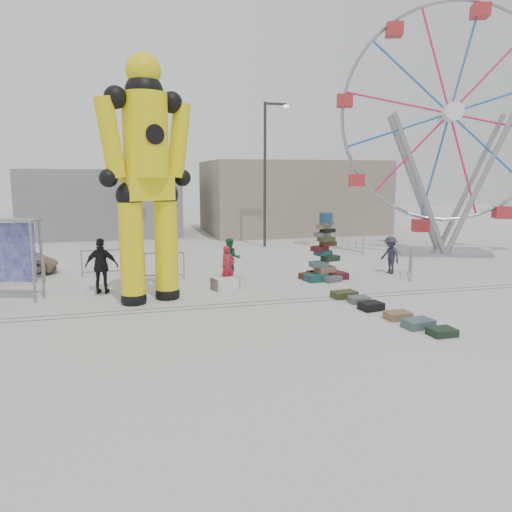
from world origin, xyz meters
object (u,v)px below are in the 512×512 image
object	(u,v)px
barricade_dummy_c	(158,266)
barricade_wheel_front	(410,263)
ferris_wheel	(449,132)
steamer_trunk	(225,284)
lamp_post_right	(267,167)
barricade_wheel_back	(349,243)
pedestrian_grey	(390,255)
barricade_dummy_a	(15,271)
barricade_dummy_b	(108,262)
suitcase_tower	(324,261)
lamp_post_left	(136,167)
crash_test_dummy	(147,170)
parked_suv	(4,262)
pedestrian_red	(228,267)
pedestrian_black	(102,266)
pedestrian_green	(231,259)

from	to	relation	value
barricade_dummy_c	barricade_wheel_front	distance (m)	10.03
ferris_wheel	steamer_trunk	distance (m)	14.85
ferris_wheel	lamp_post_right	bearing A→B (deg)	171.47
barricade_wheel_front	barricade_wheel_back	xyz separation A→B (m)	(0.31, 6.28, 0.00)
barricade_wheel_back	pedestrian_grey	xyz separation A→B (m)	(-0.74, -5.44, 0.23)
barricade_dummy_a	barricade_dummy_b	size ratio (longest dim) A/B	1.00
suitcase_tower	barricade_wheel_front	world-z (taller)	suitcase_tower
lamp_post_right	lamp_post_left	distance (m)	7.28
crash_test_dummy	barricade_dummy_a	distance (m)	7.02
crash_test_dummy	parked_suv	size ratio (longest dim) A/B	1.94
parked_suv	pedestrian_grey	bearing A→B (deg)	-117.16
parked_suv	barricade_dummy_a	bearing A→B (deg)	-172.20
barricade_wheel_front	barricade_dummy_b	bearing A→B (deg)	104.13
lamp_post_right	pedestrian_red	bearing A→B (deg)	-113.85
suitcase_tower	pedestrian_grey	world-z (taller)	suitcase_tower
barricade_wheel_front	pedestrian_black	distance (m)	11.84
barricade_dummy_c	barricade_dummy_b	bearing A→B (deg)	152.56
lamp_post_right	suitcase_tower	world-z (taller)	lamp_post_right
ferris_wheel	parked_suv	distance (m)	21.47
barricade_wheel_front	barricade_wheel_back	distance (m)	6.29
crash_test_dummy	pedestrian_grey	size ratio (longest dim) A/B	5.12
steamer_trunk	barricade_wheel_back	distance (m)	10.30
lamp_post_right	steamer_trunk	bearing A→B (deg)	-113.99
barricade_wheel_front	pedestrian_grey	world-z (taller)	pedestrian_grey
lamp_post_right	pedestrian_black	xyz separation A→B (m)	(-8.66, -9.47, -3.52)
crash_test_dummy	barricade_dummy_c	xyz separation A→B (m)	(0.47, 3.31, -3.63)
ferris_wheel	parked_suv	size ratio (longest dim) A/B	3.06
crash_test_dummy	pedestrian_black	distance (m)	3.89
lamp_post_left	pedestrian_red	world-z (taller)	lamp_post_left
steamer_trunk	parked_suv	xyz separation A→B (m)	(-8.14, 4.65, 0.35)
lamp_post_left	pedestrian_green	xyz separation A→B (m)	(3.14, -10.22, -3.68)
parked_suv	suitcase_tower	bearing A→B (deg)	-121.80
pedestrian_green	barricade_dummy_a	bearing A→B (deg)	-175.81
barricade_wheel_back	pedestrian_black	distance (m)	13.56
lamp_post_left	barricade_wheel_back	size ratio (longest dim) A/B	4.00
lamp_post_left	pedestrian_black	bearing A→B (deg)	-98.22
pedestrian_grey	barricade_dummy_c	bearing A→B (deg)	-108.89
pedestrian_red	pedestrian_green	xyz separation A→B (m)	(0.44, 1.51, 0.04)
pedestrian_green	suitcase_tower	bearing A→B (deg)	-5.25
barricade_wheel_back	pedestrian_grey	size ratio (longest dim) A/B	1.29
crash_test_dummy	pedestrian_green	world-z (taller)	crash_test_dummy
lamp_post_left	barricade_wheel_back	xyz separation A→B (m)	(10.49, -5.44, -3.93)
lamp_post_right	barricade_dummy_a	size ratio (longest dim) A/B	4.00
pedestrian_black	barricade_dummy_b	bearing A→B (deg)	-78.88
lamp_post_left	pedestrian_black	distance (m)	12.11
pedestrian_red	pedestrian_grey	bearing A→B (deg)	-17.63
ferris_wheel	barricade_wheel_back	bearing A→B (deg)	-174.26
lamp_post_right	ferris_wheel	world-z (taller)	ferris_wheel
lamp_post_right	steamer_trunk	world-z (taller)	lamp_post_right
barricade_dummy_b	barricade_wheel_front	world-z (taller)	same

